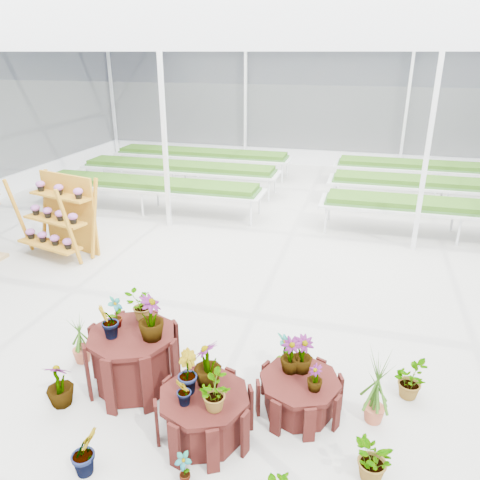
% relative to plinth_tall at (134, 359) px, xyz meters
% --- Properties ---
extents(ground_plane, '(24.00, 24.00, 0.00)m').
position_rel_plinth_tall_xyz_m(ground_plane, '(0.95, 1.93, -0.41)').
color(ground_plane, gray).
rests_on(ground_plane, ground).
extents(greenhouse_shell, '(18.00, 24.00, 4.50)m').
position_rel_plinth_tall_xyz_m(greenhouse_shell, '(0.95, 1.93, 1.84)').
color(greenhouse_shell, white).
rests_on(greenhouse_shell, ground).
extents(steel_frame, '(18.00, 24.00, 4.50)m').
position_rel_plinth_tall_xyz_m(steel_frame, '(0.95, 1.93, 1.84)').
color(steel_frame, silver).
rests_on(steel_frame, ground).
extents(nursery_benches, '(16.00, 7.00, 0.84)m').
position_rel_plinth_tall_xyz_m(nursery_benches, '(0.95, 9.13, 0.01)').
color(nursery_benches, silver).
rests_on(nursery_benches, ground).
extents(plinth_tall, '(1.25, 1.25, 0.82)m').
position_rel_plinth_tall_xyz_m(plinth_tall, '(0.00, 0.00, 0.00)').
color(plinth_tall, '#350F0D').
rests_on(plinth_tall, ground).
extents(plinth_mid, '(1.37, 1.37, 0.58)m').
position_rel_plinth_tall_xyz_m(plinth_mid, '(1.20, -0.60, -0.12)').
color(plinth_mid, '#350F0D').
rests_on(plinth_mid, ground).
extents(plinth_low, '(1.35, 1.35, 0.47)m').
position_rel_plinth_tall_xyz_m(plinth_low, '(2.20, 0.10, -0.17)').
color(plinth_low, '#350F0D').
rests_on(plinth_low, ground).
extents(shelf_rack, '(1.82, 1.26, 1.75)m').
position_rel_plinth_tall_xyz_m(shelf_rack, '(-3.62, 3.55, 0.47)').
color(shelf_rack, '#AE751A').
rests_on(shelf_rack, ground).
extents(nursery_plants, '(4.92, 2.68, 1.41)m').
position_rel_plinth_tall_xyz_m(nursery_plants, '(1.27, -0.11, 0.11)').
color(nursery_plants, '#2C5414').
rests_on(nursery_plants, ground).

